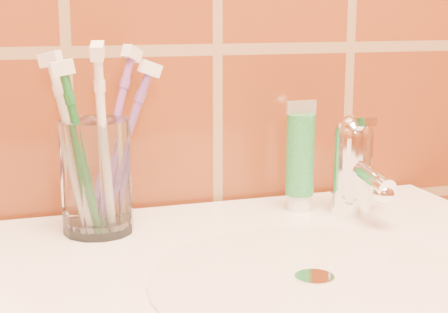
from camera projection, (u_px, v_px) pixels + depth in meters
name	position (u px, v px, depth m)	size (l,w,h in m)	color
glass_tumbler	(97.00, 177.00, 0.74)	(0.08, 0.08, 0.12)	white
toothpaste_tube	(300.00, 160.00, 0.83)	(0.04, 0.03, 0.13)	white
faucet	(354.00, 162.00, 0.81)	(0.05, 0.11, 0.12)	white
toothbrush_0	(123.00, 147.00, 0.76)	(0.09, 0.03, 0.19)	#69428D
toothbrush_1	(72.00, 145.00, 0.73)	(0.06, 0.05, 0.20)	white
toothbrush_2	(103.00, 144.00, 0.71)	(0.04, 0.08, 0.21)	white
toothbrush_3	(112.00, 138.00, 0.78)	(0.08, 0.08, 0.20)	#77428F
toothbrush_4	(82.00, 151.00, 0.72)	(0.05, 0.03, 0.20)	#1C6A2B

